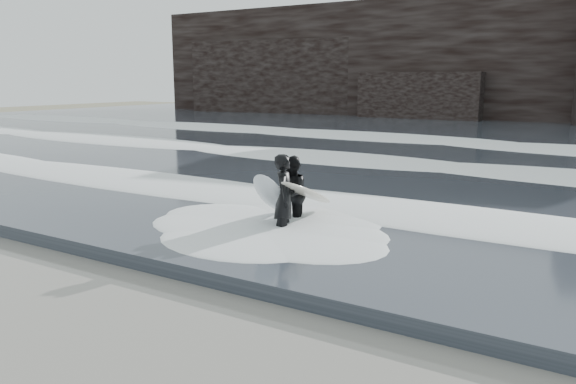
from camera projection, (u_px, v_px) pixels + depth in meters
name	position (u px, v px, depth m)	size (l,w,h in m)	color
ground	(0.00, 342.00, 7.53)	(120.00, 120.00, 0.00)	#7B7250
sea	(486.00, 139.00, 31.77)	(90.00, 52.00, 0.30)	#2E343E
headland	(538.00, 59.00, 45.03)	(70.00, 9.00, 10.00)	black
foam_near	(319.00, 196.00, 14.99)	(60.00, 3.20, 0.20)	white
foam_mid	(408.00, 163.00, 20.84)	(60.00, 4.00, 0.24)	white
foam_far	(469.00, 140.00, 28.36)	(60.00, 4.80, 0.30)	white
surfer_left	(282.00, 197.00, 12.19)	(1.38, 2.06, 1.90)	black
surfer_right	(293.00, 194.00, 12.84)	(1.28, 2.24, 1.76)	black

